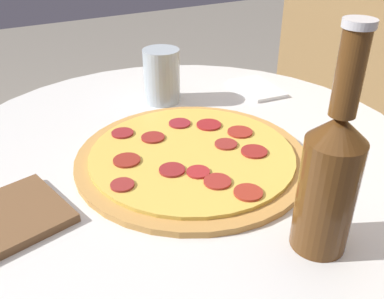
{
  "coord_description": "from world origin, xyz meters",
  "views": [
    {
      "loc": [
        0.57,
        -0.29,
        1.09
      ],
      "look_at": [
        0.05,
        -0.01,
        0.75
      ],
      "focal_mm": 40.0,
      "sensor_mm": 36.0,
      "label": 1
    }
  ],
  "objects": [
    {
      "name": "beer_bottle",
      "position": [
        0.3,
        0.03,
        0.83
      ],
      "size": [
        0.07,
        0.07,
        0.27
      ],
      "color": "#563314",
      "rests_on": "table"
    },
    {
      "name": "pizza",
      "position": [
        0.05,
        -0.01,
        0.73
      ],
      "size": [
        0.37,
        0.37,
        0.02
      ],
      "color": "#C68E47",
      "rests_on": "table"
    },
    {
      "name": "drinking_glass",
      "position": [
        -0.18,
        0.05,
        0.78
      ],
      "size": [
        0.07,
        0.07,
        0.11
      ],
      "color": "#ADBCC6",
      "rests_on": "table"
    },
    {
      "name": "table",
      "position": [
        0.0,
        0.0,
        0.56
      ],
      "size": [
        0.83,
        0.83,
        0.73
      ],
      "color": "silver",
      "rests_on": "ground_plane"
    },
    {
      "name": "napkin",
      "position": [
        -0.14,
        0.26,
        0.73
      ],
      "size": [
        0.13,
        0.09,
        0.01
      ],
      "color": "white",
      "rests_on": "table"
    }
  ]
}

